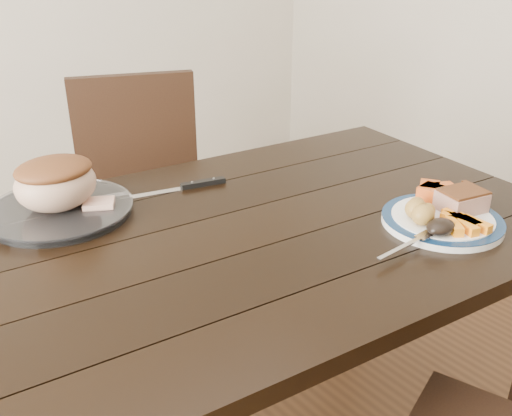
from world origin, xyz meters
TOP-DOWN VIEW (x-y plane):
  - dining_table at (0.00, 0.00)m, footprint 1.70×1.09m
  - chair_far at (0.18, 0.73)m, footprint 0.55×0.56m
  - dinner_plate at (0.42, -0.27)m, footprint 0.27×0.27m
  - plate_rim at (0.42, -0.27)m, footprint 0.27×0.27m
  - serving_platter at (-0.24, 0.32)m, footprint 0.33×0.33m
  - pork_slice at (0.48, -0.27)m, footprint 0.12×0.10m
  - roasted_potatoes at (0.37, -0.24)m, footprint 0.09×0.09m
  - carrot_batons at (0.41, -0.33)m, footprint 0.09×0.12m
  - pumpkin_wedges at (0.48, -0.20)m, footprint 0.10×0.09m
  - dark_mushroom at (0.35, -0.31)m, footprint 0.07×0.05m
  - fork at (0.26, -0.30)m, footprint 0.18×0.03m
  - roast_joint at (-0.24, 0.32)m, footprint 0.19×0.16m
  - cut_slice at (-0.16, 0.27)m, footprint 0.09×0.08m
  - carving_knife at (0.08, 0.27)m, footprint 0.32×0.10m

SIDE VIEW (x-z plane):
  - chair_far at x=0.18m, z-range 0.06..0.99m
  - dining_table at x=0.00m, z-range 0.28..1.03m
  - carving_knife at x=0.08m, z-range 0.75..0.76m
  - dinner_plate at x=0.42m, z-range 0.75..0.77m
  - serving_platter at x=-0.24m, z-range 0.75..0.77m
  - plate_rim at x=0.42m, z-range 0.76..0.78m
  - fork at x=0.26m, z-range 0.77..0.77m
  - cut_slice at x=-0.16m, z-range 0.77..0.78m
  - carrot_batons at x=0.41m, z-range 0.77..0.79m
  - dark_mushroom at x=0.35m, z-range 0.77..0.80m
  - pumpkin_wedges at x=0.48m, z-range 0.77..0.81m
  - roasted_potatoes at x=0.37m, z-range 0.77..0.81m
  - pork_slice at x=0.48m, z-range 0.77..0.81m
  - roast_joint at x=-0.24m, z-range 0.77..0.89m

